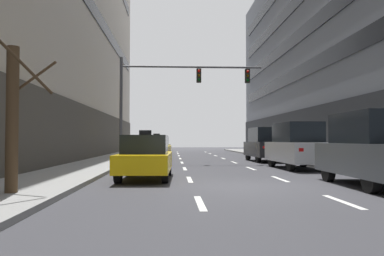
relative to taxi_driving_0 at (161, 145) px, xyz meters
The scene contains 27 objects.
ground_plane 28.75m from the taxi_driving_0, 83.19° to the right, with size 120.00×120.00×0.00m, color #38383D.
sidewalk_left 28.71m from the taxi_driving_0, 96.07° to the right, with size 3.11×80.00×0.14m, color gray.
lane_stripe_l1_s3 31.59m from the taxi_driving_0, 86.78° to the right, with size 0.16×2.00×0.01m, color silver.
lane_stripe_l1_s4 26.61m from the taxi_driving_0, 86.17° to the right, with size 0.16×2.00×0.01m, color silver.
lane_stripe_l1_s5 21.62m from the taxi_driving_0, 85.28° to the right, with size 0.16×2.00×0.01m, color silver.
lane_stripe_l1_s6 16.65m from the taxi_driving_0, 83.87° to the right, with size 0.16×2.00×0.01m, color silver.
lane_stripe_l1_s7 11.70m from the taxi_driving_0, 81.24° to the right, with size 0.16×2.00×0.01m, color silver.
lane_stripe_l1_s8 6.82m from the taxi_driving_0, 74.79° to the right, with size 0.16×2.00×0.01m, color silver.
lane_stripe_l1_s9 2.48m from the taxi_driving_0, 40.82° to the right, with size 0.16×2.00×0.01m, color silver.
lane_stripe_l1_s10 3.98m from the taxi_driving_0, 62.86° to the left, with size 0.16×2.00×0.01m, color silver.
lane_stripe_l2_s3 31.94m from the taxi_driving_0, 80.93° to the right, with size 0.16×2.00×0.01m, color silver.
lane_stripe_l2_s4 27.02m from the taxi_driving_0, 79.25° to the right, with size 0.16×2.00×0.01m, color silver.
lane_stripe_l2_s5 22.13m from the taxi_driving_0, 76.84° to the right, with size 0.16×2.00×0.01m, color silver.
lane_stripe_l2_s6 17.30m from the taxi_driving_0, 73.06° to the right, with size 0.16×2.00×0.01m, color silver.
lane_stripe_l2_s7 12.61m from the taxi_driving_0, 66.41° to the right, with size 0.16×2.00×0.01m, color silver.
lane_stripe_l2_s8 8.29m from the taxi_driving_0, 52.38° to the right, with size 0.16×2.00×0.01m, color silver.
lane_stripe_l2_s9 5.33m from the taxi_driving_0, 16.95° to the right, with size 0.16×2.00×0.01m, color silver.
lane_stripe_l2_s10 6.17m from the taxi_driving_0, 34.53° to the left, with size 0.16×2.00×0.01m, color silver.
taxi_driving_0 is the anchor object (origin of this frame).
taxi_driving_1 12.94m from the taxi_driving_0, 89.70° to the right, with size 2.06×4.53×1.85m.
taxi_driving_2 26.36m from the taxi_driving_0, 89.55° to the right, with size 1.90×4.27×1.75m.
car_parked_1 29.79m from the taxi_driving_0, 75.92° to the right, with size 2.04×4.69×2.25m.
car_parked_2 23.06m from the taxi_driving_0, 71.68° to the right, with size 2.07×4.69×2.24m.
car_parked_3 17.22m from the taxi_driving_0, 65.11° to the right, with size 2.00×4.60×2.21m.
traffic_signal_0 17.82m from the taxi_driving_0, 86.39° to the right, with size 8.55×0.35×6.22m.
street_tree_1 30.77m from the taxi_driving_0, 95.07° to the right, with size 1.63×1.91×4.33m.
pedestrian_1 16.31m from the taxi_driving_0, 53.18° to the right, with size 0.34×0.48×1.70m.
Camera 1 is at (-2.26, -11.44, 1.41)m, focal length 35.33 mm.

